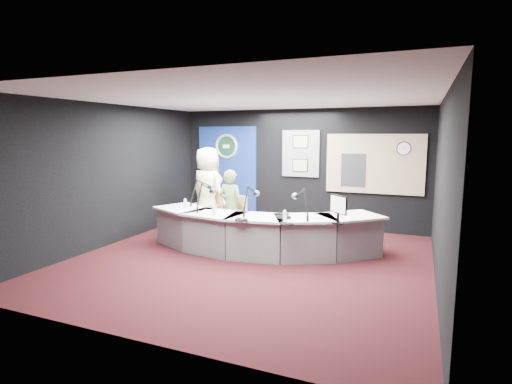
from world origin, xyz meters
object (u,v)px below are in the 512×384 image
at_px(person_man, 208,190).
at_px(broadcast_desk, 258,232).
at_px(armchair_right, 231,222).
at_px(person_woman, 231,206).
at_px(armchair_left, 208,209).

bearing_deg(person_man, broadcast_desk, 166.41).
bearing_deg(person_man, armchair_right, 162.08).
bearing_deg(broadcast_desk, person_man, 147.60).
bearing_deg(person_man, person_woman, 162.08).
bearing_deg(person_woman, armchair_right, -0.00).
height_order(broadcast_desk, armchair_right, armchair_right).
bearing_deg(armchair_right, armchair_left, 166.29).
bearing_deg(armchair_right, person_woman, 0.00).
bearing_deg(broadcast_desk, armchair_right, 153.29).
relative_size(armchair_right, person_man, 0.45).
distance_m(person_man, person_woman, 1.14).
height_order(armchair_left, person_woman, person_woman).
relative_size(armchair_left, person_man, 0.53).
bearing_deg(armchair_left, broadcast_desk, -0.68).
bearing_deg(broadcast_desk, person_woman, 153.29).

